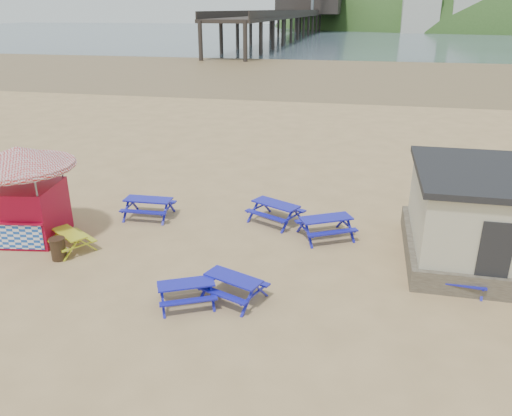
% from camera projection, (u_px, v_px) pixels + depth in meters
% --- Properties ---
extents(ground, '(400.00, 400.00, 0.00)m').
position_uv_depth(ground, '(210.00, 246.00, 17.86)').
color(ground, tan).
rests_on(ground, ground).
extents(wet_sand, '(400.00, 400.00, 0.00)m').
position_uv_depth(wet_sand, '(330.00, 71.00, 67.72)').
color(wet_sand, olive).
rests_on(wet_sand, ground).
extents(sea, '(400.00, 400.00, 0.00)m').
position_uv_depth(sea, '(357.00, 33.00, 171.98)').
color(sea, '#455662').
rests_on(sea, ground).
extents(picnic_table_blue_a, '(1.94, 1.59, 0.79)m').
position_uv_depth(picnic_table_blue_a, '(149.00, 208.00, 20.21)').
color(picnic_table_blue_a, '#1912A1').
rests_on(picnic_table_blue_a, ground).
extents(picnic_table_blue_b, '(2.39, 2.23, 0.80)m').
position_uv_depth(picnic_table_blue_b, '(276.00, 213.00, 19.73)').
color(picnic_table_blue_b, '#1912A1').
rests_on(picnic_table_blue_b, ground).
extents(picnic_table_blue_c, '(2.40, 2.25, 0.80)m').
position_uv_depth(picnic_table_blue_c, '(326.00, 227.00, 18.40)').
color(picnic_table_blue_c, '#1912A1').
rests_on(picnic_table_blue_c, ground).
extents(picnic_table_blue_d, '(2.09, 1.90, 0.71)m').
position_uv_depth(picnic_table_blue_d, '(234.00, 288.00, 14.50)').
color(picnic_table_blue_d, '#1912A1').
rests_on(picnic_table_blue_d, ground).
extents(picnic_table_blue_e, '(2.00, 1.86, 0.67)m').
position_uv_depth(picnic_table_blue_e, '(187.00, 293.00, 14.27)').
color(picnic_table_blue_e, '#1912A1').
rests_on(picnic_table_blue_e, ground).
extents(picnic_table_blue_f, '(1.71, 1.44, 0.67)m').
position_uv_depth(picnic_table_blue_f, '(457.00, 277.00, 15.12)').
color(picnic_table_blue_f, '#1912A1').
rests_on(picnic_table_blue_f, ground).
extents(picnic_table_yellow, '(1.99, 1.90, 0.65)m').
position_uv_depth(picnic_table_yellow, '(70.00, 241.00, 17.49)').
color(picnic_table_yellow, '#ABB613').
rests_on(picnic_table_yellow, ground).
extents(ice_cream_kiosk, '(4.45, 4.45, 3.48)m').
position_uv_depth(ice_cream_kiosk, '(22.00, 182.00, 17.72)').
color(ice_cream_kiosk, maroon).
rests_on(ice_cream_kiosk, ground).
extents(litter_bin, '(0.53, 0.53, 0.77)m').
position_uv_depth(litter_bin, '(58.00, 249.00, 16.78)').
color(litter_bin, '#392417').
rests_on(litter_bin, ground).
extents(pier, '(24.00, 220.00, 39.29)m').
position_uv_depth(pier, '(308.00, 16.00, 180.99)').
color(pier, black).
rests_on(pier, ground).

